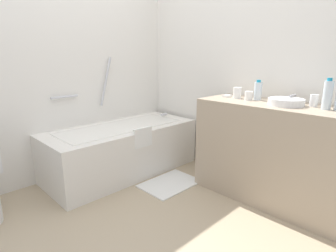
# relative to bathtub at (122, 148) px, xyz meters

# --- Properties ---
(ground_plane) EXTENTS (3.85, 3.85, 0.00)m
(ground_plane) POSITION_rel_bathtub_xyz_m (-0.54, -0.97, -0.28)
(ground_plane) COLOR tan
(wall_back_tiled) EXTENTS (3.25, 0.10, 2.44)m
(wall_back_tiled) POSITION_rel_bathtub_xyz_m (-0.54, 0.41, 0.94)
(wall_back_tiled) COLOR white
(wall_back_tiled) RESTS_ON ground_plane
(wall_right_mirror) EXTENTS (0.10, 3.07, 2.44)m
(wall_right_mirror) POSITION_rel_bathtub_xyz_m (0.93, -0.97, 0.94)
(wall_right_mirror) COLOR white
(wall_right_mirror) RESTS_ON ground_plane
(bathtub) EXTENTS (1.65, 0.72, 1.26)m
(bathtub) POSITION_rel_bathtub_xyz_m (0.00, 0.00, 0.00)
(bathtub) COLOR white
(bathtub) RESTS_ON ground_plane
(vanity_counter) EXTENTS (0.53, 1.45, 0.88)m
(vanity_counter) POSITION_rel_bathtub_xyz_m (0.61, -1.49, 0.16)
(vanity_counter) COLOR tan
(vanity_counter) RESTS_ON ground_plane
(sink_basin) EXTENTS (0.29, 0.29, 0.06)m
(sink_basin) POSITION_rel_bathtub_xyz_m (0.59, -1.51, 0.62)
(sink_basin) COLOR white
(sink_basin) RESTS_ON vanity_counter
(sink_faucet) EXTENTS (0.13, 0.15, 0.08)m
(sink_faucet) POSITION_rel_bathtub_xyz_m (0.76, -1.51, 0.63)
(sink_faucet) COLOR #B4B4B9
(sink_faucet) RESTS_ON vanity_counter
(water_bottle_0) EXTENTS (0.07, 0.07, 0.24)m
(water_bottle_0) POSITION_rel_bathtub_xyz_m (0.63, -1.80, 0.71)
(water_bottle_0) COLOR silver
(water_bottle_0) RESTS_ON vanity_counter
(water_bottle_2) EXTENTS (0.07, 0.07, 0.18)m
(water_bottle_2) POSITION_rel_bathtub_xyz_m (0.69, -1.21, 0.68)
(water_bottle_2) COLOR silver
(water_bottle_2) RESTS_ON vanity_counter
(drinking_glass_0) EXTENTS (0.08, 0.08, 0.10)m
(drinking_glass_0) POSITION_rel_bathtub_xyz_m (0.64, -1.02, 0.65)
(drinking_glass_0) COLOR white
(drinking_glass_0) RESTS_ON vanity_counter
(drinking_glass_1) EXTENTS (0.06, 0.06, 0.10)m
(drinking_glass_1) POSITION_rel_bathtub_xyz_m (0.68, -1.69, 0.64)
(drinking_glass_1) COLOR white
(drinking_glass_1) RESTS_ON vanity_counter
(drinking_glass_2) EXTENTS (0.07, 0.07, 0.08)m
(drinking_glass_2) POSITION_rel_bathtub_xyz_m (0.62, -1.16, 0.64)
(drinking_glass_2) COLOR white
(drinking_glass_2) RESTS_ON vanity_counter
(soap_dish) EXTENTS (0.09, 0.06, 0.02)m
(soap_dish) POSITION_rel_bathtub_xyz_m (0.65, -0.91, 0.61)
(soap_dish) COLOR white
(soap_dish) RESTS_ON vanity_counter
(bath_mat) EXTENTS (0.58, 0.41, 0.01)m
(bath_mat) POSITION_rel_bathtub_xyz_m (0.15, -0.60, -0.28)
(bath_mat) COLOR white
(bath_mat) RESTS_ON ground_plane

